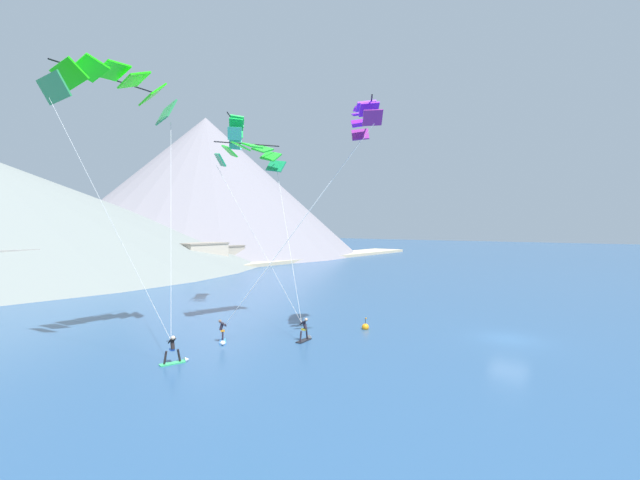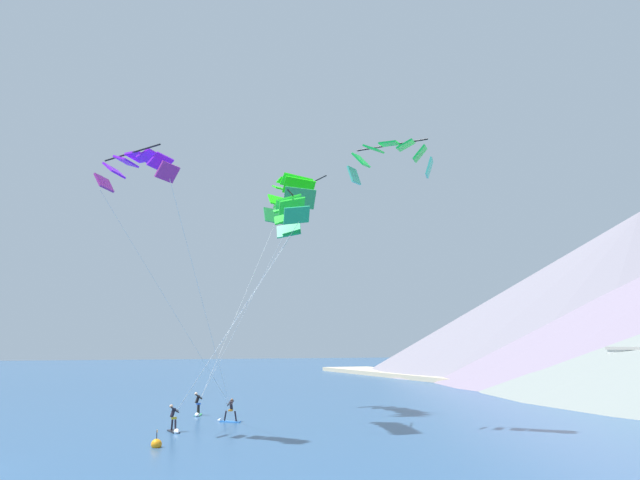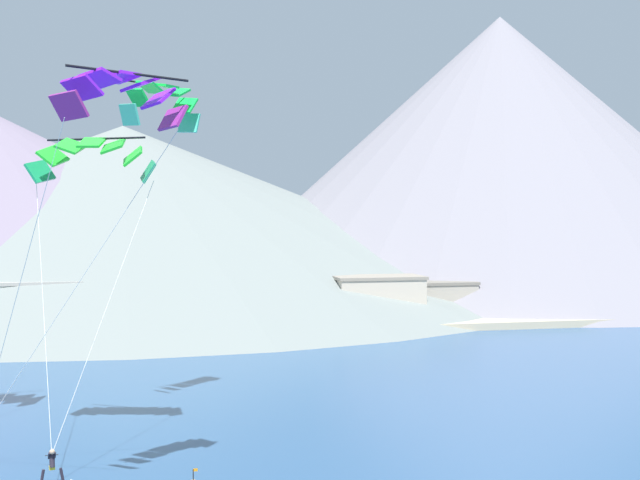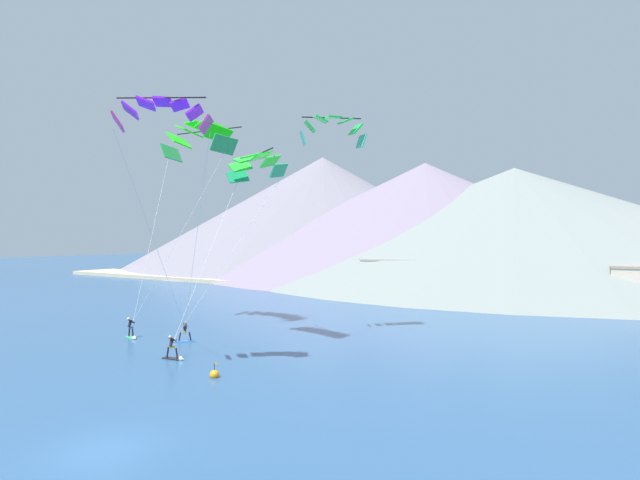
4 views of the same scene
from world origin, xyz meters
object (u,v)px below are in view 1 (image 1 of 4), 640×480
Objects in this scene: kitesurfer_near_trail at (306,333)px; parafoil_kite_near_trail at (251,154)px; kitesurfer_near_lead at (176,354)px; kitesurfer_mid_center at (222,336)px; parafoil_kite_mid_center at (364,118)px; race_marker_buoy at (365,327)px; parafoil_kite_near_lead at (114,85)px; parafoil_kite_distant_high_outer at (236,128)px.

parafoil_kite_near_trail is at bearing 79.01° from kitesurfer_near_trail.
kitesurfer_mid_center is at bearing 15.57° from kitesurfer_near_lead.
parafoil_kite_near_trail reaches higher than kitesurfer_near_lead.
parafoil_kite_mid_center reaches higher than race_marker_buoy.
parafoil_kite_near_trail reaches higher than kitesurfer_mid_center.
kitesurfer_near_lead is 0.10× the size of parafoil_kite_near_lead.
parafoil_kite_distant_high_outer is (2.30, 15.65, 1.81)m from parafoil_kite_mid_center.
parafoil_kite_near_trail is 2.77× the size of parafoil_kite_distant_high_outer.
parafoil_kite_distant_high_outer is (3.60, 5.76, 3.50)m from parafoil_kite_near_trail.
kitesurfer_near_lead is at bearing -91.83° from parafoil_kite_near_lead.
kitesurfer_near_trail reaches higher than race_marker_buoy.
parafoil_kite_near_lead is at bearing 129.56° from kitesurfer_near_trail.
parafoil_kite_near_lead is at bearing -169.20° from parafoil_kite_distant_high_outer.
parafoil_kite_distant_high_outer is 22.37m from race_marker_buoy.
parafoil_kite_near_trail is 7.64m from parafoil_kite_distant_high_outer.
kitesurfer_near_trail is 15.12m from parafoil_kite_near_trail.
race_marker_buoy is at bearing -17.07° from kitesurfer_near_trail.
race_marker_buoy is at bearing -32.02° from kitesurfer_mid_center.
parafoil_kite_near_lead is at bearing 139.46° from race_marker_buoy.
parafoil_kite_near_lead reaches higher than kitesurfer_mid_center.
race_marker_buoy is (9.34, -5.84, -0.29)m from kitesurfer_mid_center.
race_marker_buoy is at bearing -40.54° from parafoil_kite_near_lead.
kitesurfer_near_lead is at bearing -164.43° from kitesurfer_mid_center.
parafoil_kite_distant_high_outer reaches higher than race_marker_buoy.
race_marker_buoy is at bearing 27.65° from parafoil_kite_mid_center.
parafoil_kite_near_trail is (9.61, -3.24, -3.69)m from parafoil_kite_near_lead.
parafoil_kite_mid_center is at bearing -82.55° from parafoil_kite_near_trail.
kitesurfer_near_trail is (8.52, -2.92, -0.04)m from kitesurfer_near_lead.
kitesurfer_mid_center is 20.92m from parafoil_kite_distant_high_outer.
parafoil_kite_near_lead is 17.18m from parafoil_kite_mid_center.
parafoil_kite_near_lead is at bearing 88.17° from kitesurfer_near_lead.
race_marker_buoy is (0.46, -14.20, -17.28)m from parafoil_kite_distant_high_outer.
parafoil_kite_distant_high_outer reaches higher than kitesurfer_near_lead.
parafoil_kite_distant_high_outer reaches higher than parafoil_kite_mid_center.
kitesurfer_near_lead is 9.00m from kitesurfer_near_trail.
kitesurfer_near_trail is at bearing -100.99° from parafoil_kite_near_trail.
kitesurfer_near_trail is 0.12× the size of parafoil_kite_mid_center.
race_marker_buoy is at bearing -64.36° from parafoil_kite_near_trail.
parafoil_kite_near_trail reaches higher than race_marker_buoy.
kitesurfer_mid_center is (4.55, 1.27, -0.09)m from kitesurfer_near_lead.
kitesurfer_near_lead is 17.07m from parafoil_kite_near_trail.
kitesurfer_near_lead is 4.73m from kitesurfer_mid_center.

